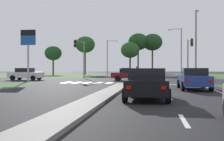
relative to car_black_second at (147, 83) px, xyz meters
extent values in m
plane|color=black|center=(-2.35, 19.40, -0.77)|extent=(200.00, 200.00, 0.00)
cube|color=#476B38|center=(-27.85, 43.90, -0.77)|extent=(35.00, 35.00, 0.01)
cube|color=gray|center=(-2.35, 0.40, -0.70)|extent=(1.20, 22.00, 0.14)
cube|color=gray|center=(-2.35, 44.40, -0.70)|extent=(1.20, 36.00, 0.14)
cube|color=silver|center=(1.15, -5.12, -0.77)|extent=(0.14, 2.00, 0.01)
cube|color=silver|center=(1.15, 0.88, -0.77)|extent=(0.14, 2.00, 0.01)
cube|color=silver|center=(1.15, 6.88, -0.77)|extent=(0.14, 2.00, 0.01)
cube|color=silver|center=(1.15, 12.88, -0.77)|extent=(0.14, 2.00, 0.01)
cube|color=silver|center=(1.45, 12.40, -0.77)|extent=(6.40, 0.50, 0.01)
cube|color=silver|center=(-8.75, 14.20, -0.77)|extent=(0.70, 2.80, 0.01)
cube|color=silver|center=(-7.60, 14.20, -0.77)|extent=(0.70, 2.80, 0.01)
cube|color=silver|center=(-6.45, 14.20, -0.77)|extent=(0.70, 2.80, 0.01)
cube|color=silver|center=(-5.30, 14.20, -0.77)|extent=(0.70, 2.80, 0.01)
cube|color=silver|center=(-4.15, 14.20, -0.77)|extent=(0.70, 2.80, 0.01)
cube|color=black|center=(0.00, 0.03, -0.12)|extent=(1.87, 4.16, 0.67)
cube|color=black|center=(0.00, -0.12, 0.48)|extent=(1.64, 1.91, 0.52)
cube|color=red|center=(-0.71, -2.06, -0.05)|extent=(0.20, 0.04, 0.14)
cube|color=red|center=(0.71, -2.06, -0.05)|extent=(0.20, 0.04, 0.14)
cylinder|color=black|center=(-0.93, 1.36, -0.45)|extent=(0.22, 0.64, 0.64)
cylinder|color=black|center=(0.93, 1.36, -0.45)|extent=(0.22, 0.64, 0.64)
cylinder|color=black|center=(-0.93, -1.30, -0.45)|extent=(0.22, 0.64, 0.64)
cylinder|color=black|center=(0.93, -1.30, -0.45)|extent=(0.22, 0.64, 0.64)
cube|color=maroon|center=(-2.49, 19.70, -0.12)|extent=(4.46, 1.86, 0.67)
cube|color=black|center=(-2.64, 19.70, 0.47)|extent=(2.05, 1.64, 0.52)
cube|color=red|center=(-4.74, 20.41, -0.05)|extent=(0.04, 0.20, 0.14)
cube|color=red|center=(-4.74, 18.99, -0.05)|extent=(0.04, 0.20, 0.14)
cylinder|color=black|center=(-1.06, 20.63, -0.45)|extent=(0.64, 0.22, 0.64)
cylinder|color=black|center=(-1.06, 18.77, -0.45)|extent=(0.64, 0.22, 0.64)
cylinder|color=black|center=(-3.92, 20.63, -0.45)|extent=(0.64, 0.22, 0.64)
cylinder|color=black|center=(-3.92, 18.77, -0.45)|extent=(0.64, 0.22, 0.64)
cube|color=navy|center=(3.16, 6.63, -0.11)|extent=(1.81, 4.56, 0.69)
cube|color=black|center=(3.16, 6.48, 0.50)|extent=(1.59, 2.10, 0.52)
cube|color=red|center=(2.48, 4.33, -0.04)|extent=(0.20, 0.04, 0.14)
cube|color=red|center=(3.85, 4.33, -0.04)|extent=(0.20, 0.04, 0.14)
cylinder|color=black|center=(2.26, 8.09, -0.45)|extent=(0.22, 0.64, 0.64)
cylinder|color=black|center=(4.07, 8.09, -0.45)|extent=(0.22, 0.64, 0.64)
cylinder|color=black|center=(2.26, 5.17, -0.45)|extent=(0.22, 0.64, 0.64)
cylinder|color=black|center=(4.07, 5.17, -0.45)|extent=(0.22, 0.64, 0.64)
cube|color=silver|center=(-15.80, 19.11, -0.10)|extent=(4.27, 1.77, 0.72)
cube|color=black|center=(-15.95, 19.11, 0.52)|extent=(1.96, 1.56, 0.52)
cube|color=red|center=(-17.96, 19.79, -0.03)|extent=(0.04, 0.20, 0.14)
cube|color=red|center=(-17.96, 18.44, -0.03)|extent=(0.04, 0.20, 0.14)
cylinder|color=black|center=(-14.43, 20.00, -0.45)|extent=(0.64, 0.22, 0.64)
cylinder|color=black|center=(-14.43, 18.23, -0.45)|extent=(0.64, 0.22, 0.64)
cylinder|color=black|center=(-17.17, 20.00, -0.45)|extent=(0.64, 0.22, 0.64)
cylinder|color=black|center=(-17.17, 18.23, -0.45)|extent=(0.64, 0.22, 0.64)
cube|color=slate|center=(-4.61, 37.59, -0.08)|extent=(1.87, 4.55, 0.76)
cube|color=black|center=(-4.61, 37.74, 0.56)|extent=(1.64, 2.09, 0.52)
cube|color=red|center=(-3.90, 39.89, 0.00)|extent=(0.20, 0.04, 0.14)
cube|color=red|center=(-5.32, 39.89, 0.00)|extent=(0.20, 0.04, 0.14)
cylinder|color=black|center=(-3.68, 36.14, -0.45)|extent=(0.22, 0.64, 0.64)
cylinder|color=black|center=(-5.55, 36.14, -0.45)|extent=(0.22, 0.64, 0.64)
cylinder|color=black|center=(-3.68, 39.05, -0.45)|extent=(0.22, 0.64, 0.64)
cylinder|color=black|center=(-5.55, 39.05, -0.45)|extent=(0.22, 0.64, 0.64)
cylinder|color=gray|center=(5.25, 26.00, 2.03)|extent=(0.18, 0.18, 5.61)
cylinder|color=gray|center=(5.25, 24.13, 4.59)|extent=(0.12, 3.73, 0.12)
cube|color=black|center=(5.25, 22.27, 4.06)|extent=(0.32, 0.26, 0.95)
sphere|color=red|center=(5.25, 22.11, 4.36)|extent=(0.20, 0.20, 0.20)
sphere|color=#3A2405|center=(5.25, 22.11, 4.06)|extent=(0.20, 0.20, 0.20)
sphere|color=black|center=(5.25, 22.11, 3.76)|extent=(0.20, 0.20, 0.20)
cylinder|color=gray|center=(-9.95, 26.00, 2.01)|extent=(0.18, 0.18, 5.57)
cylinder|color=gray|center=(-9.95, 23.70, 4.55)|extent=(0.12, 4.59, 0.12)
cube|color=black|center=(-9.95, 21.41, 4.02)|extent=(0.32, 0.26, 0.95)
sphere|color=#360503|center=(-9.95, 21.25, 4.32)|extent=(0.20, 0.20, 0.20)
sphere|color=orange|center=(-9.95, 21.25, 4.02)|extent=(0.20, 0.20, 0.20)
sphere|color=black|center=(-9.95, 21.25, 3.72)|extent=(0.20, 0.20, 0.20)
cylinder|color=gray|center=(5.74, 22.09, 3.54)|extent=(0.20, 0.20, 8.62)
cylinder|color=gray|center=(5.64, 21.11, 7.74)|extent=(0.31, 1.97, 0.10)
ellipsoid|color=#B2B2A8|center=(5.53, 20.13, 7.64)|extent=(0.56, 0.28, 0.20)
cylinder|color=gray|center=(5.74, 39.37, 3.81)|extent=(0.20, 0.20, 9.18)
cylinder|color=gray|center=(4.62, 39.47, 8.30)|extent=(2.26, 0.31, 0.10)
ellipsoid|color=#B2B2A8|center=(3.49, 39.57, 8.20)|extent=(0.56, 0.28, 0.20)
cylinder|color=gray|center=(-10.43, 49.84, 3.34)|extent=(0.20, 0.20, 8.23)
cylinder|color=gray|center=(-9.31, 49.96, 7.35)|extent=(2.26, 0.34, 0.10)
ellipsoid|color=#B2B2A8|center=(-8.18, 50.08, 7.25)|extent=(0.56, 0.28, 0.20)
cylinder|color=maroon|center=(-2.10, 28.83, -0.24)|extent=(0.16, 0.16, 0.79)
cylinder|color=#335184|center=(-2.10, 28.83, 0.57)|extent=(0.34, 0.34, 0.83)
sphere|color=tan|center=(-2.10, 28.83, 1.10)|extent=(0.23, 0.23, 0.23)
cylinder|color=silver|center=(-14.37, 16.79, 1.37)|extent=(0.24, 0.24, 4.30)
cube|color=#194CA5|center=(-14.37, 16.79, 4.07)|extent=(1.80, 0.24, 1.10)
cube|color=black|center=(-14.37, 16.79, 4.97)|extent=(1.80, 0.24, 0.70)
cylinder|color=#423323|center=(-23.85, 49.38, 1.28)|extent=(0.38, 0.38, 4.10)
ellipsoid|color=#1E421E|center=(-23.85, 49.38, 4.47)|extent=(4.14, 4.14, 3.52)
cylinder|color=#423323|center=(-16.20, 51.13, 2.28)|extent=(0.29, 0.29, 6.10)
ellipsoid|color=#285123|center=(-16.20, 51.13, 6.65)|extent=(4.79, 4.79, 4.07)
cylinder|color=#423323|center=(-4.74, 47.17, 1.50)|extent=(0.36, 0.36, 4.54)
ellipsoid|color=#285123|center=(-4.74, 47.17, 4.94)|extent=(4.24, 4.24, 3.60)
cylinder|color=#423323|center=(-3.02, 49.29, 2.45)|extent=(0.32, 0.32, 6.45)
ellipsoid|color=#1E421E|center=(-3.02, 49.29, 6.95)|extent=(4.64, 4.64, 3.95)
cylinder|color=#423323|center=(0.26, 50.23, 2.43)|extent=(0.35, 0.35, 6.40)
ellipsoid|color=#1E421E|center=(0.26, 50.23, 6.91)|extent=(4.66, 4.66, 3.96)
camera|label=1|loc=(0.26, -12.95, 0.73)|focal=42.62mm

